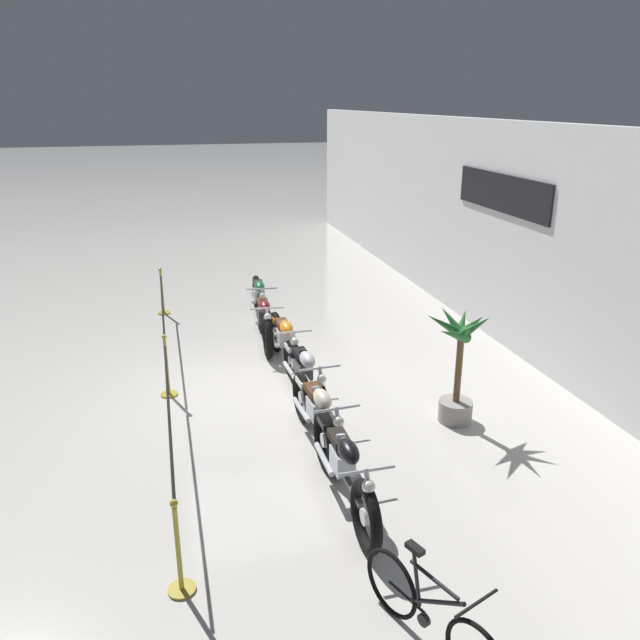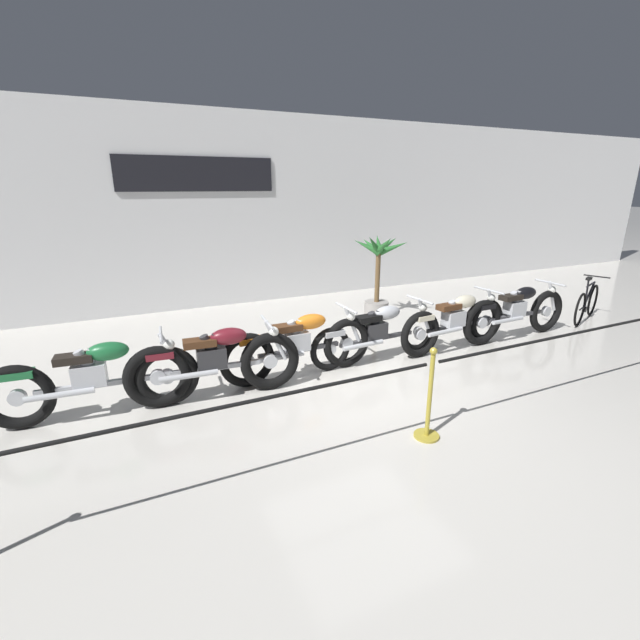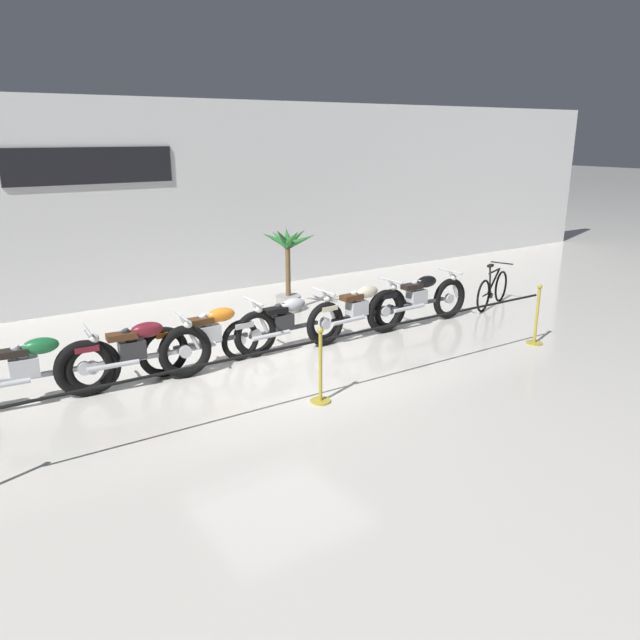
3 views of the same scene
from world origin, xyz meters
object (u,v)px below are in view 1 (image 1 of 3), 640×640
object	(u,v)px
motorcycle_orange_2	(284,342)
stanchion_far_left	(164,328)
stanchion_mid_left	(168,375)
motorcycle_cream_4	(318,415)
motorcycle_maroon_1	(264,320)
potted_palm_left_of_row	(458,366)
motorcycle_black_5	(343,469)
bicycle	(431,615)
stanchion_mid_right	(179,561)
motorcycle_silver_3	(304,373)
motorcycle_green_0	(259,299)

from	to	relation	value
motorcycle_orange_2	stanchion_far_left	size ratio (longest dim) A/B	0.27
stanchion_mid_left	motorcycle_cream_4	bearing A→B (deg)	42.76
stanchion_far_left	motorcycle_maroon_1	bearing A→B (deg)	108.31
motorcycle_cream_4	potted_palm_left_of_row	bearing A→B (deg)	94.97
motorcycle_black_5	motorcycle_maroon_1	bearing A→B (deg)	-179.66
bicycle	stanchion_mid_left	world-z (taller)	stanchion_mid_left
motorcycle_cream_4	motorcycle_maroon_1	bearing A→B (deg)	-178.95
motorcycle_black_5	stanchion_mid_right	size ratio (longest dim) A/B	2.30
bicycle	stanchion_far_left	bearing A→B (deg)	-163.32
motorcycle_orange_2	potted_palm_left_of_row	xyz separation A→B (m)	(2.60, 2.06, 0.41)
motorcycle_silver_3	motorcycle_black_5	world-z (taller)	motorcycle_black_5
motorcycle_black_5	motorcycle_cream_4	bearing A→B (deg)	178.23
motorcycle_cream_4	potted_palm_left_of_row	size ratio (longest dim) A/B	1.28
motorcycle_orange_2	motorcycle_silver_3	size ratio (longest dim) A/B	0.98
motorcycle_green_0	stanchion_far_left	distance (m)	2.87
motorcycle_cream_4	stanchion_mid_right	bearing A→B (deg)	-40.59
motorcycle_maroon_1	stanchion_far_left	bearing A→B (deg)	-71.69
potted_palm_left_of_row	motorcycle_orange_2	bearing A→B (deg)	-141.58
motorcycle_black_5	stanchion_mid_left	bearing A→B (deg)	-151.07
motorcycle_green_0	motorcycle_black_5	size ratio (longest dim) A/B	0.98
potted_palm_left_of_row	stanchion_mid_right	distance (m)	4.84
motorcycle_green_0	bicycle	distance (m)	8.94
motorcycle_silver_3	stanchion_far_left	size ratio (longest dim) A/B	0.27
stanchion_mid_left	potted_palm_left_of_row	bearing A→B (deg)	64.70
motorcycle_green_0	motorcycle_silver_3	xyz separation A→B (m)	(3.95, 0.08, -0.01)
stanchion_mid_left	stanchion_mid_right	size ratio (longest dim) A/B	1.00
motorcycle_orange_2	bicycle	world-z (taller)	motorcycle_orange_2
motorcycle_maroon_1	potted_palm_left_of_row	distance (m)	4.44
motorcycle_green_0	bicycle	xyz separation A→B (m)	(8.94, 0.05, -0.11)
motorcycle_green_0	motorcycle_orange_2	bearing A→B (deg)	0.71
motorcycle_green_0	motorcycle_maroon_1	bearing A→B (deg)	-5.23
stanchion_far_left	motorcycle_green_0	bearing A→B (deg)	134.85
motorcycle_maroon_1	motorcycle_cream_4	distance (m)	4.01
motorcycle_green_0	motorcycle_orange_2	size ratio (longest dim) A/B	1.02
motorcycle_orange_2	stanchion_mid_left	world-z (taller)	stanchion_mid_left
motorcycle_cream_4	bicycle	size ratio (longest dim) A/B	1.44
motorcycle_green_0	stanchion_far_left	size ratio (longest dim) A/B	0.27
motorcycle_green_0	motorcycle_maroon_1	world-z (taller)	motorcycle_maroon_1
motorcycle_silver_3	stanchion_far_left	world-z (taller)	stanchion_far_left
motorcycle_silver_3	bicycle	world-z (taller)	bicycle
bicycle	stanchion_mid_left	distance (m)	6.04
potted_palm_left_of_row	stanchion_mid_right	xyz separation A→B (m)	(2.49, -4.12, -0.53)
motorcycle_black_5	stanchion_mid_left	size ratio (longest dim) A/B	2.30
motorcycle_black_5	potted_palm_left_of_row	distance (m)	2.71
motorcycle_cream_4	bicycle	bearing A→B (deg)	1.62
motorcycle_orange_2	potted_palm_left_of_row	distance (m)	3.34
motorcycle_cream_4	motorcycle_black_5	world-z (taller)	motorcycle_black_5
motorcycle_orange_2	stanchion_mid_left	size ratio (longest dim) A/B	2.20
stanchion_mid_right	motorcycle_green_0	bearing A→B (deg)	165.25
motorcycle_green_0	stanchion_far_left	world-z (taller)	stanchion_far_left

